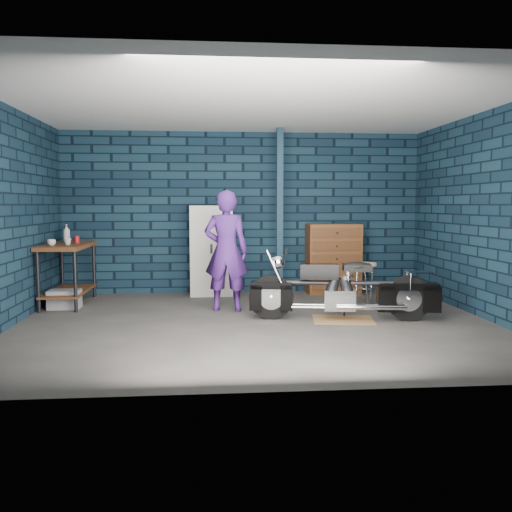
{
  "coord_description": "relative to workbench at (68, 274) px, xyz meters",
  "views": [
    {
      "loc": [
        -0.58,
        -6.67,
        1.49
      ],
      "look_at": [
        0.03,
        0.3,
        0.83
      ],
      "focal_mm": 38.0,
      "sensor_mm": 36.0,
      "label": 1
    }
  ],
  "objects": [
    {
      "name": "ground",
      "position": [
        2.68,
        -1.56,
        -0.46
      ],
      "size": [
        6.0,
        6.0,
        0.0
      ],
      "primitive_type": "plane",
      "color": "#4C4A47",
      "rests_on": "ground"
    },
    {
      "name": "room_walls",
      "position": [
        2.68,
        -1.0,
        1.45
      ],
      "size": [
        6.02,
        5.01,
        2.71
      ],
      "color": "black",
      "rests_on": "ground"
    },
    {
      "name": "support_post",
      "position": [
        3.23,
        0.39,
        0.9
      ],
      "size": [
        0.1,
        0.1,
        2.7
      ],
      "primitive_type": "cube",
      "color": "#132B3C",
      "rests_on": "ground"
    },
    {
      "name": "workbench",
      "position": [
        0.0,
        0.0,
        0.0
      ],
      "size": [
        0.6,
        1.4,
        0.91
      ],
      "primitive_type": "cube",
      "color": "brown",
      "rests_on": "ground"
    },
    {
      "name": "drip_mat",
      "position": [
        3.83,
        -1.44,
        -0.45
      ],
      "size": [
        0.85,
        0.69,
        0.01
      ],
      "primitive_type": "cube",
      "rotation": [
        0.0,
        0.0,
        -0.15
      ],
      "color": "olive",
      "rests_on": "ground"
    },
    {
      "name": "motorcycle",
      "position": [
        3.83,
        -1.44,
        0.0
      ],
      "size": [
        2.14,
        0.86,
        0.92
      ],
      "primitive_type": null,
      "rotation": [
        0.0,
        0.0,
        -0.15
      ],
      "color": "black",
      "rests_on": "ground"
    },
    {
      "name": "person",
      "position": [
        2.34,
        -0.68,
        0.39
      ],
      "size": [
        0.67,
        0.5,
        1.69
      ],
      "primitive_type": "imported",
      "rotation": [
        0.0,
        0.0,
        2.99
      ],
      "color": "#471F76",
      "rests_on": "ground"
    },
    {
      "name": "storage_bin",
      "position": [
        0.02,
        -0.33,
        -0.32
      ],
      "size": [
        0.43,
        0.31,
        0.27
      ],
      "primitive_type": "cube",
      "color": "#94979C",
      "rests_on": "ground"
    },
    {
      "name": "locker",
      "position": [
        2.14,
        0.67,
        0.28
      ],
      "size": [
        0.69,
        0.49,
        1.47
      ],
      "primitive_type": "cube",
      "color": "beige",
      "rests_on": "ground"
    },
    {
      "name": "tool_chest",
      "position": [
        4.18,
        0.67,
        0.13
      ],
      "size": [
        0.88,
        0.49,
        1.17
      ],
      "primitive_type": "cube",
      "color": "brown",
      "rests_on": "ground"
    },
    {
      "name": "shop_stool",
      "position": [
        4.42,
        -0.36,
        -0.14
      ],
      "size": [
        0.45,
        0.45,
        0.62
      ],
      "primitive_type": null,
      "rotation": [
        0.0,
        0.0,
        0.41
      ],
      "color": "beige",
      "rests_on": "ground"
    },
    {
      "name": "cup_a",
      "position": [
        -0.12,
        -0.36,
        0.5
      ],
      "size": [
        0.14,
        0.14,
        0.09
      ],
      "primitive_type": "imported",
      "rotation": [
        0.0,
        0.0,
        0.22
      ],
      "color": "beige",
      "rests_on": "workbench"
    },
    {
      "name": "cup_b",
      "position": [
        0.06,
        -0.19,
        0.5
      ],
      "size": [
        0.1,
        0.1,
        0.09
      ],
      "primitive_type": "imported",
      "rotation": [
        0.0,
        0.0,
        -0.01
      ],
      "color": "beige",
      "rests_on": "workbench"
    },
    {
      "name": "mug_red",
      "position": [
        0.11,
        0.12,
        0.51
      ],
      "size": [
        0.09,
        0.09,
        0.11
      ],
      "primitive_type": "cylinder",
      "rotation": [
        0.0,
        0.0,
        -0.14
      ],
      "color": "maroon",
      "rests_on": "workbench"
    },
    {
      "name": "bottle",
      "position": [
        -0.09,
        0.35,
        0.59
      ],
      "size": [
        0.11,
        0.11,
        0.28
      ],
      "primitive_type": "imported",
      "rotation": [
        0.0,
        0.0,
        -0.06
      ],
      "color": "#94979C",
      "rests_on": "workbench"
    }
  ]
}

